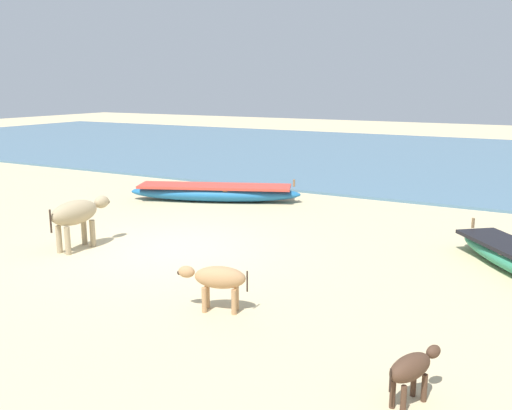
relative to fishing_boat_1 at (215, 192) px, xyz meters
name	(u,v)px	position (x,y,z in m)	size (l,w,h in m)	color
ground	(171,248)	(1.72, -4.30, -0.25)	(80.00, 80.00, 0.00)	#CCB789
sea_water	(392,155)	(1.72, 12.29, -0.21)	(60.00, 20.00, 0.08)	slate
fishing_boat_1	(215,192)	(0.00, 0.00, 0.00)	(4.84, 2.73, 0.66)	#1E669E
cow_adult_dun	(77,214)	(0.14, -5.24, 0.47)	(0.47, 1.55, 1.00)	tan
calf_near_dark	(412,368)	(7.32, -7.61, 0.14)	(0.47, 0.82, 0.55)	#4C3323
calf_far_tan	(218,279)	(4.27, -6.53, 0.24)	(1.03, 0.53, 0.68)	tan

